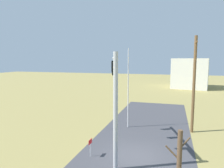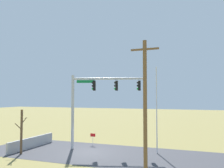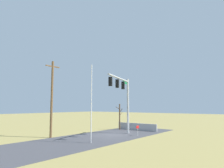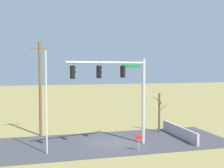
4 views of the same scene
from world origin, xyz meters
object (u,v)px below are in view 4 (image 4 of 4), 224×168
(signal_mast, at_px, (123,84))
(flagpole, at_px, (46,102))
(utility_pole, at_px, (40,87))
(open_sign, at_px, (139,140))
(bare_tree, at_px, (159,112))

(signal_mast, bearing_deg, flagpole, -176.59)
(utility_pole, distance_m, open_sign, 10.76)
(utility_pole, height_order, bare_tree, utility_pole)
(flagpole, bearing_deg, bare_tree, 22.21)
(flagpole, height_order, bare_tree, flagpole)
(flagpole, xyz_separation_m, bare_tree, (11.11, 4.53, -1.86))
(bare_tree, bearing_deg, signal_mast, -140.40)
(flagpole, relative_size, bare_tree, 1.99)
(signal_mast, height_order, utility_pole, utility_pole)
(signal_mast, distance_m, flagpole, 6.20)
(signal_mast, xyz_separation_m, bare_tree, (5.05, 4.17, -3.09))
(flagpole, height_order, utility_pole, utility_pole)
(flagpole, bearing_deg, open_sign, -9.58)
(flagpole, distance_m, open_sign, 7.56)
(signal_mast, distance_m, utility_pole, 8.51)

